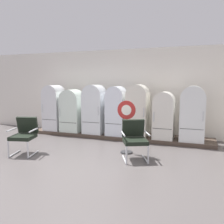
{
  "coord_description": "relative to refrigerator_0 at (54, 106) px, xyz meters",
  "views": [
    {
      "loc": [
        2.46,
        -4.28,
        1.84
      ],
      "look_at": [
        -0.1,
        2.75,
        0.88
      ],
      "focal_mm": 37.74,
      "sensor_mm": 36.0,
      "label": 1
    }
  ],
  "objects": [
    {
      "name": "ground",
      "position": [
        2.38,
        -2.91,
        -1.0
      ],
      "size": [
        12.0,
        10.0,
        0.05
      ],
      "primitive_type": "cube",
      "color": "#504A49"
    },
    {
      "name": "back_wall",
      "position": [
        2.38,
        0.75,
        0.52
      ],
      "size": [
        11.76,
        0.12,
        2.95
      ],
      "color": "silver",
      "rests_on": "ground"
    },
    {
      "name": "display_plinth",
      "position": [
        2.38,
        0.12,
        -0.91
      ],
      "size": [
        6.08,
        0.95,
        0.11
      ],
      "primitive_type": "cube",
      "color": "#4B3C32",
      "rests_on": "ground"
    },
    {
      "name": "refrigerator_0",
      "position": [
        0.0,
        0.0,
        0.0
      ],
      "size": [
        0.62,
        0.66,
        1.61
      ],
      "color": "white",
      "rests_on": "display_plinth"
    },
    {
      "name": "refrigerator_1",
      "position": [
        0.74,
        -0.01,
        -0.09
      ],
      "size": [
        0.7,
        0.65,
        1.46
      ],
      "color": "silver",
      "rests_on": "display_plinth"
    },
    {
      "name": "refrigerator_2",
      "position": [
        1.6,
        -0.0,
        0.01
      ],
      "size": [
        0.68,
        0.66,
        1.63
      ],
      "color": "silver",
      "rests_on": "display_plinth"
    },
    {
      "name": "refrigerator_3",
      "position": [
        2.38,
        -0.02,
        -0.01
      ],
      "size": [
        0.59,
        0.63,
        1.59
      ],
      "color": "white",
      "rests_on": "display_plinth"
    },
    {
      "name": "refrigerator_4",
      "position": [
        3.09,
        0.01,
        0.02
      ],
      "size": [
        0.65,
        0.67,
        1.65
      ],
      "color": "silver",
      "rests_on": "display_plinth"
    },
    {
      "name": "refrigerator_5",
      "position": [
        3.9,
        0.03,
        -0.1
      ],
      "size": [
        0.61,
        0.72,
        1.43
      ],
      "color": "silver",
      "rests_on": "display_plinth"
    },
    {
      "name": "refrigerator_6",
      "position": [
        4.73,
        -0.02,
        -0.0
      ],
      "size": [
        0.69,
        0.63,
        1.61
      ],
      "color": "white",
      "rests_on": "display_plinth"
    },
    {
      "name": "armchair_left",
      "position": [
        0.73,
        -2.43,
        -0.44
      ],
      "size": [
        0.71,
        0.76,
        0.94
      ],
      "color": "silver",
      "rests_on": "ground"
    },
    {
      "name": "armchair_right",
      "position": [
        3.48,
        -1.87,
        -0.44
      ],
      "size": [
        0.77,
        0.82,
        0.94
      ],
      "color": "silver",
      "rests_on": "ground"
    },
    {
      "name": "sign_stand",
      "position": [
        3.16,
        -1.47,
        -0.29
      ],
      "size": [
        0.48,
        0.32,
        1.37
      ],
      "color": "#2D2D30",
      "rests_on": "ground"
    }
  ]
}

